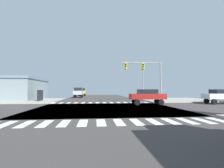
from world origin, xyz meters
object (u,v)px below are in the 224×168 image
Objects in this scene: sedan_inner_4 at (147,96)px; street_lamp at (142,77)px; traffic_signal_mast at (145,71)px; pickup_farside_1 at (82,92)px; sedan_trailing_1 at (221,95)px; suv_queued_1 at (78,92)px.

street_lamp is at bearing 167.21° from sedan_inner_4.
street_lamp reaches higher than sedan_inner_4.
street_lamp is (1.83, 8.17, -0.16)m from traffic_signal_mast.
pickup_farside_1 is 32.69m from sedan_inner_4.
pickup_farside_1 is at bearing -147.15° from sedan_trailing_1.
pickup_farside_1 is at bearing 124.15° from street_lamp.
sedan_trailing_1 is (8.85, -3.66, -3.42)m from traffic_signal_mast.
street_lamp is 23.38m from pickup_farside_1.
pickup_farside_1 is 1.19× the size of sedan_inner_4.
traffic_signal_mast is 1.43× the size of sedan_trailing_1.
sedan_trailing_1 is (20.03, -31.02, -0.17)m from pickup_farside_1.
sedan_trailing_1 is 1.00× the size of sedan_inner_4.
street_lamp is 12.57m from sedan_inner_4.
sedan_inner_4 is at bearing -90.00° from sedan_trailing_1.
suv_queued_1 is (-13.01, 8.24, -2.98)m from street_lamp.
traffic_signal_mast reaches higher than sedan_inner_4.
street_lamp is 1.41× the size of pickup_farside_1.
street_lamp is 1.68× the size of sedan_trailing_1.
pickup_farside_1 is at bearing -161.60° from sedan_inner_4.
traffic_signal_mast is 10.17m from sedan_trailing_1.
traffic_signal_mast reaches higher than pickup_farside_1.
street_lamp reaches higher than traffic_signal_mast.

